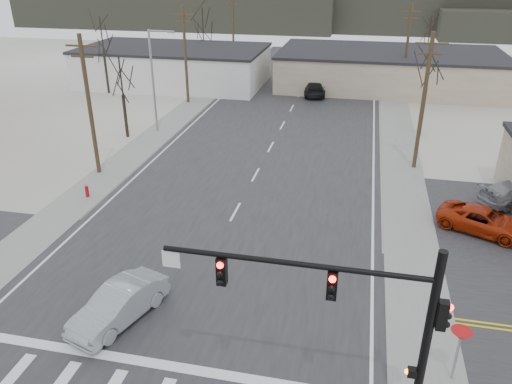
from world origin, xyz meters
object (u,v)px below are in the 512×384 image
car_far_b (296,56)px  fire_hydrant (87,191)px  sedan_crossing (119,304)px  car_far_a (314,88)px  car_parked_red (484,221)px  traffic_signal_mast (366,314)px

car_far_b → fire_hydrant: bearing=-83.6°
sedan_crossing → car_far_a: bearing=103.0°
fire_hydrant → car_parked_red: car_parked_red is taller
sedan_crossing → car_parked_red: bearing=52.9°
fire_hydrant → car_parked_red: 24.95m
sedan_crossing → car_far_b: 61.06m
sedan_crossing → car_parked_red: size_ratio=0.95×
sedan_crossing → car_parked_red: 20.76m
car_far_a → fire_hydrant: bearing=58.3°
traffic_signal_mast → car_far_b: bearing=99.9°
car_parked_red → sedan_crossing: bearing=148.9°
traffic_signal_mast → car_far_b: 65.34m
car_parked_red → fire_hydrant: bearing=116.3°
sedan_crossing → traffic_signal_mast: bearing=1.4°
car_far_a → car_far_b: (-4.91, 20.06, -0.11)m
car_far_a → car_parked_red: car_far_a is taller
car_parked_red → traffic_signal_mast: bearing=-180.0°
traffic_signal_mast → car_parked_red: 16.84m
car_far_a → car_parked_red: size_ratio=1.11×
traffic_signal_mast → car_far_a: 44.80m
traffic_signal_mast → car_parked_red: size_ratio=1.74×
traffic_signal_mast → fire_hydrant: (-18.09, 14.20, -4.22)m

